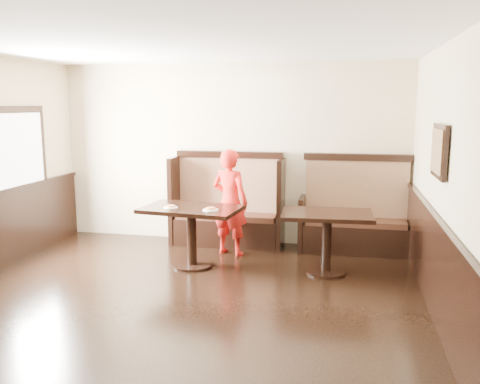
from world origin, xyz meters
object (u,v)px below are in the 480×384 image
(table_neighbor, at_px, (327,228))
(child, at_px, (230,202))
(booth_neighbor, at_px, (355,219))
(booth_main, at_px, (228,211))
(table_main, at_px, (192,221))

(table_neighbor, bearing_deg, child, 155.62)
(booth_neighbor, distance_m, table_neighbor, 1.18)
(booth_main, bearing_deg, booth_neighbor, -0.05)
(table_neighbor, bearing_deg, booth_neighbor, 68.38)
(child, bearing_deg, booth_neighbor, -144.95)
(child, bearing_deg, booth_main, -55.40)
(booth_neighbor, height_order, table_neighbor, booth_neighbor)
(booth_main, height_order, table_neighbor, booth_main)
(table_main, bearing_deg, booth_main, 86.44)
(booth_main, xyz_separation_m, child, (0.16, -0.55, 0.25))
(table_neighbor, xyz_separation_m, child, (-1.41, 0.56, 0.18))
(table_main, relative_size, table_neighbor, 1.15)
(table_main, height_order, child, child)
(table_main, height_order, table_neighbor, table_main)
(table_neighbor, bearing_deg, table_main, -179.49)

